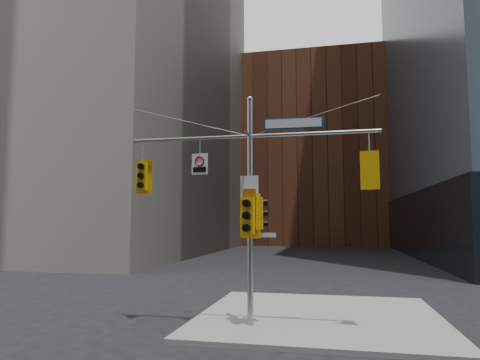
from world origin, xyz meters
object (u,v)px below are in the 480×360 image
at_px(signal_assembly, 250,186).
at_px(traffic_light_pole_side, 260,213).
at_px(regulatory_sign_arm, 200,163).
at_px(traffic_light_west_arm, 142,176).
at_px(traffic_light_east_arm, 370,171).
at_px(traffic_light_pole_front, 248,216).
at_px(street_sign_blade, 293,123).

xyz_separation_m(signal_assembly, traffic_light_pole_side, (0.32, 0.02, -0.87)).
bearing_deg(regulatory_sign_arm, traffic_light_west_arm, -174.21).
height_order(signal_assembly, traffic_light_east_arm, signal_assembly).
bearing_deg(traffic_light_pole_front, traffic_light_east_arm, 10.28).
distance_m(traffic_light_east_arm, traffic_light_pole_front, 3.88).
bearing_deg(signal_assembly, traffic_light_pole_front, -89.85).
distance_m(street_sign_blade, regulatory_sign_arm, 3.26).
distance_m(traffic_light_pole_front, street_sign_blade, 3.20).
relative_size(signal_assembly, traffic_light_pole_front, 5.85).
bearing_deg(street_sign_blade, regulatory_sign_arm, 178.46).
bearing_deg(traffic_light_pole_side, street_sign_blade, -105.24).
bearing_deg(street_sign_blade, traffic_light_pole_front, -170.90).
xyz_separation_m(traffic_light_west_arm, traffic_light_pole_front, (3.66, -0.28, -1.33)).
bearing_deg(signal_assembly, traffic_light_east_arm, 0.03).
xyz_separation_m(signal_assembly, traffic_light_west_arm, (-3.66, 0.01, 0.38)).
bearing_deg(signal_assembly, traffic_light_pole_side, 3.13).
height_order(traffic_light_east_arm, traffic_light_pole_front, traffic_light_east_arm).
distance_m(signal_assembly, street_sign_blade, 2.37).
bearing_deg(street_sign_blade, traffic_light_west_arm, 177.91).
distance_m(traffic_light_west_arm, traffic_light_pole_front, 3.90).
bearing_deg(traffic_light_pole_side, regulatory_sign_arm, 76.62).
distance_m(signal_assembly, traffic_light_east_arm, 3.66).
distance_m(traffic_light_east_arm, traffic_light_pole_side, 3.54).
relative_size(signal_assembly, regulatory_sign_arm, 11.61).
bearing_deg(traffic_light_west_arm, traffic_light_pole_front, -10.46).
xyz_separation_m(traffic_light_pole_side, traffic_light_pole_front, (-0.32, -0.28, -0.08)).
distance_m(signal_assembly, traffic_light_pole_side, 0.92).
bearing_deg(signal_assembly, traffic_light_west_arm, 179.80).
height_order(traffic_light_west_arm, regulatory_sign_arm, regulatory_sign_arm).
height_order(traffic_light_pole_side, traffic_light_pole_front, traffic_light_pole_front).
height_order(traffic_light_west_arm, traffic_light_east_arm, traffic_light_west_arm).
xyz_separation_m(traffic_light_east_arm, traffic_light_pole_front, (-3.64, -0.27, -1.33)).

